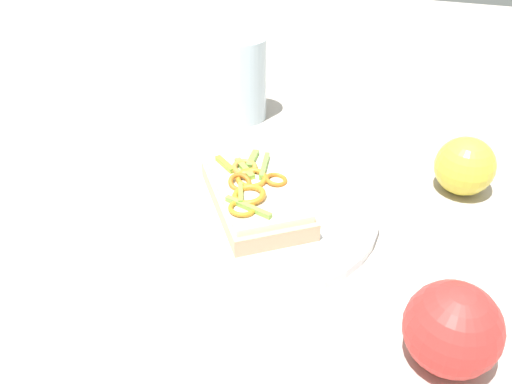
# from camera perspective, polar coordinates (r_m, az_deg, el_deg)

# --- Properties ---
(ground_plane) EXTENTS (2.00, 2.00, 0.00)m
(ground_plane) POSITION_cam_1_polar(r_m,az_deg,el_deg) (0.66, -0.00, -2.29)
(ground_plane) COLOR #B9ACA1
(ground_plane) RESTS_ON ground
(plate) EXTENTS (0.29, 0.29, 0.01)m
(plate) POSITION_cam_1_polar(r_m,az_deg,el_deg) (0.65, -0.00, -1.87)
(plate) COLOR white
(plate) RESTS_ON ground_plane
(sandwich) EXTENTS (0.17, 0.19, 0.04)m
(sandwich) POSITION_cam_1_polar(r_m,az_deg,el_deg) (0.64, -0.08, -0.23)
(sandwich) COLOR tan
(sandwich) RESTS_ON plate
(apple_0) EXTENTS (0.08, 0.08, 0.07)m
(apple_0) POSITION_cam_1_polar(r_m,az_deg,el_deg) (0.72, 21.28, 2.58)
(apple_0) COLOR gold
(apple_0) RESTS_ON ground_plane
(apple_1) EXTENTS (0.09, 0.09, 0.08)m
(apple_1) POSITION_cam_1_polar(r_m,az_deg,el_deg) (0.50, 20.13, -13.47)
(apple_1) COLOR red
(apple_1) RESTS_ON ground_plane
(drinking_glass) EXTENTS (0.07, 0.07, 0.13)m
(drinking_glass) POSITION_cam_1_polar(r_m,az_deg,el_deg) (0.85, -1.36, 11.93)
(drinking_glass) COLOR silver
(drinking_glass) RESTS_ON ground_plane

